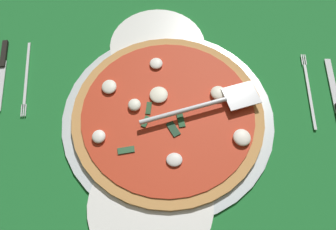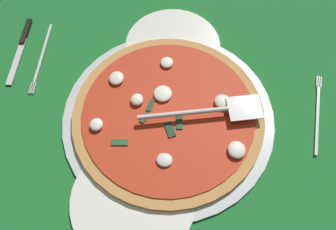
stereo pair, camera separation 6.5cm
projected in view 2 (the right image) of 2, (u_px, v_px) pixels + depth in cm
name	position (u px, v px, depth cm)	size (l,w,h in cm)	color
ground_plane	(173.00, 119.00, 76.35)	(101.61, 101.61, 0.80)	#1D6B2D
checker_pattern	(173.00, 118.00, 75.96)	(101.61, 101.61, 0.10)	silver
pizza_pan	(168.00, 118.00, 75.41)	(45.80, 45.80, 0.90)	silver
dinner_plate_left	(173.00, 45.00, 84.89)	(23.10, 23.10, 1.00)	white
dinner_plate_right	(133.00, 200.00, 66.93)	(24.20, 24.20, 1.00)	white
pizza	(168.00, 115.00, 74.40)	(41.30, 41.30, 2.74)	tan
pizza_server	(208.00, 111.00, 72.19)	(10.36, 26.03, 1.00)	silver
place_setting_near	(32.00, 52.00, 84.10)	(22.30, 14.60, 1.40)	white
place_setting_far	(331.00, 124.00, 74.85)	(22.44, 13.73, 1.40)	white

